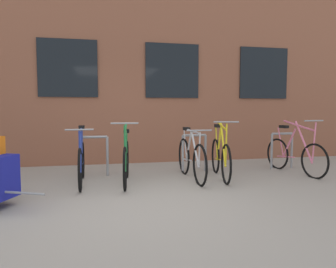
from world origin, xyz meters
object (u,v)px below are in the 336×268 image
Objects in this scene: bicycle_green at (126,161)px; bicycle_blue at (81,162)px; bicycle_pink at (295,154)px; bicycle_silver at (191,158)px; bicycle_yellow at (220,157)px.

bicycle_blue is (-0.76, 0.12, -0.01)m from bicycle_green.
bicycle_silver is (-2.20, -0.08, 0.01)m from bicycle_pink.
bicycle_green is 1.78m from bicycle_yellow.
bicycle_green reaches higher than bicycle_blue.
bicycle_green reaches higher than bicycle_silver.
bicycle_pink is 0.98× the size of bicycle_silver.
bicycle_green is at bearing -177.05° from bicycle_silver.
bicycle_pink reaches higher than bicycle_green.
bicycle_blue is 0.99× the size of bicycle_silver.
bicycle_silver is at bearing 179.69° from bicycle_yellow.
bicycle_green is 0.77m from bicycle_blue.
bicycle_green is 1.01× the size of bicycle_yellow.
bicycle_green is 0.99× the size of bicycle_pink.
bicycle_silver is at bearing 2.95° from bicycle_green.
bicycle_silver is (1.20, 0.06, -0.00)m from bicycle_green.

